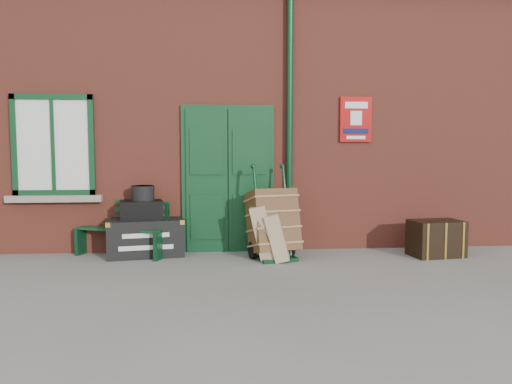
{
  "coord_description": "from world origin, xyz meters",
  "views": [
    {
      "loc": [
        -0.5,
        -6.22,
        1.6
      ],
      "look_at": [
        0.06,
        0.6,
        1.0
      ],
      "focal_mm": 35.0,
      "sensor_mm": 36.0,
      "label": 1
    }
  ],
  "objects": [
    {
      "name": "ground",
      "position": [
        0.0,
        0.0,
        0.0
      ],
      "size": [
        80.0,
        80.0,
        0.0
      ],
      "primitive_type": "plane",
      "color": "gray",
      "rests_on": "ground"
    },
    {
      "name": "station_building",
      "position": [
        -0.0,
        3.49,
        2.16
      ],
      "size": [
        10.3,
        4.3,
        4.36
      ],
      "color": "brown",
      "rests_on": "ground"
    },
    {
      "name": "bench",
      "position": [
        -1.87,
        1.31,
        0.42
      ],
      "size": [
        1.42,
        0.89,
        0.84
      ],
      "rotation": [
        0.0,
        0.0,
        -0.37
      ],
      "color": "#0F3A1D",
      "rests_on": "ground"
    },
    {
      "name": "houdini_trunk",
      "position": [
        -1.55,
        1.25,
        0.28
      ],
      "size": [
        1.19,
        0.79,
        0.55
      ],
      "primitive_type": "cube",
      "rotation": [
        0.0,
        0.0,
        0.17
      ],
      "color": "black",
      "rests_on": "ground"
    },
    {
      "name": "strongbox",
      "position": [
        -1.6,
        1.25,
        0.69
      ],
      "size": [
        0.67,
        0.54,
        0.28
      ],
      "primitive_type": "cube",
      "rotation": [
        0.0,
        0.0,
        0.17
      ],
      "color": "black",
      "rests_on": "houdini_trunk"
    },
    {
      "name": "hatbox",
      "position": [
        -1.57,
        1.25,
        0.94
      ],
      "size": [
        0.38,
        0.38,
        0.22
      ],
      "primitive_type": "cylinder",
      "rotation": [
        0.0,
        0.0,
        0.17
      ],
      "color": "black",
      "rests_on": "strongbox"
    },
    {
      "name": "suitcase_back",
      "position": [
        0.2,
        0.87,
        0.4
      ],
      "size": [
        0.47,
        0.61,
        0.81
      ],
      "primitive_type": "cube",
      "rotation": [
        0.0,
        -0.22,
        -0.16
      ],
      "color": "tan",
      "rests_on": "ground"
    },
    {
      "name": "suitcase_front",
      "position": [
        0.38,
        0.77,
        0.35
      ],
      "size": [
        0.43,
        0.55,
        0.69
      ],
      "primitive_type": "cube",
      "rotation": [
        0.0,
        -0.25,
        -0.16
      ],
      "color": "tan",
      "rests_on": "ground"
    },
    {
      "name": "porter_trolley",
      "position": [
        0.34,
        0.92,
        0.52
      ],
      "size": [
        0.8,
        0.84,
        1.34
      ],
      "rotation": [
        0.0,
        0.0,
        0.25
      ],
      "color": "#0D351C",
      "rests_on": "ground"
    },
    {
      "name": "dark_trunk",
      "position": [
        2.77,
        0.85,
        0.27
      ],
      "size": [
        0.8,
        0.58,
        0.53
      ],
      "primitive_type": "cube",
      "rotation": [
        0.0,
        0.0,
        0.14
      ],
      "color": "black",
      "rests_on": "ground"
    }
  ]
}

